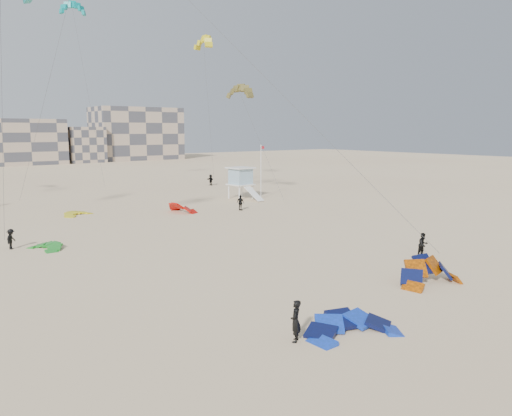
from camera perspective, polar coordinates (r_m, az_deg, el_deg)
ground at (r=23.82m, az=5.57°, el=-13.42°), size 320.00×320.00×0.00m
kite_ground_blue at (r=23.46m, az=10.99°, el=-13.90°), size 5.51×5.68×2.42m
kite_ground_orange at (r=31.51m, az=19.28°, el=-8.27°), size 4.69×4.63×4.17m
kite_ground_green at (r=41.69m, az=-22.88°, el=-4.34°), size 3.78×3.63×1.42m
kite_ground_red_far at (r=56.23m, az=-8.44°, el=-0.46°), size 4.30×4.16×3.35m
kite_ground_yellow at (r=56.93m, az=-19.75°, el=-0.78°), size 4.28×4.35×1.23m
kitesurfer_main at (r=21.99m, az=4.55°, el=-12.75°), size 0.80×0.78×1.85m
kitesurfer_b at (r=38.03m, az=18.55°, el=-3.99°), size 0.94×0.79×1.72m
kitesurfer_c at (r=42.58m, az=-26.20°, el=-3.21°), size 1.09×1.15×1.57m
kitesurfer_d at (r=56.72m, az=-1.77°, el=0.60°), size 0.69×1.11×1.75m
kitesurfer_f at (r=83.09m, az=-5.21°, el=3.22°), size 0.62×1.72×1.83m
kite_fly_olive at (r=64.62m, az=-1.87°, el=13.03°), size 4.76×11.13×14.22m
kite_fly_yellow at (r=81.16m, az=-6.02°, el=18.19°), size 4.28×3.88×22.74m
kite_fly_teal_b at (r=81.63m, az=-20.22°, el=20.53°), size 4.14×7.88×26.41m
lifeguard_tower_near at (r=66.34m, az=-1.75°, el=2.85°), size 3.15×5.82×4.20m
flagpole at (r=65.96m, az=0.58°, el=4.34°), size 0.59×0.09×7.25m
condo_east at (r=161.79m, az=-13.48°, el=8.26°), size 26.00×14.00×16.00m
condo_fill_right at (r=151.68m, az=-19.10°, el=6.86°), size 10.00×10.00×10.00m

